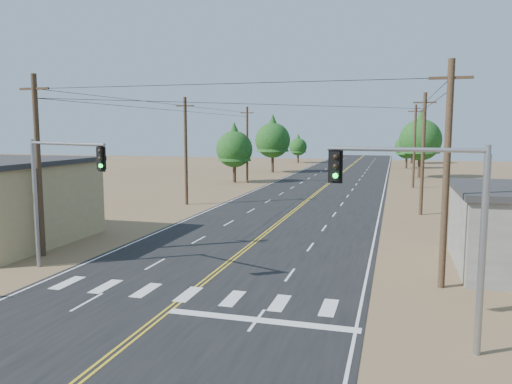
% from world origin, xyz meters
% --- Properties ---
extents(road, '(15.00, 200.00, 0.02)m').
position_xyz_m(road, '(0.00, 30.00, 0.01)').
color(road, black).
rests_on(road, ground).
extents(utility_pole_left_near, '(1.80, 0.30, 10.00)m').
position_xyz_m(utility_pole_left_near, '(-10.50, 12.00, 5.12)').
color(utility_pole_left_near, '#4C3826').
rests_on(utility_pole_left_near, ground).
extents(utility_pole_left_mid, '(1.80, 0.30, 10.00)m').
position_xyz_m(utility_pole_left_mid, '(-10.50, 32.00, 5.12)').
color(utility_pole_left_mid, '#4C3826').
rests_on(utility_pole_left_mid, ground).
extents(utility_pole_left_far, '(1.80, 0.30, 10.00)m').
position_xyz_m(utility_pole_left_far, '(-10.50, 52.00, 5.12)').
color(utility_pole_left_far, '#4C3826').
rests_on(utility_pole_left_far, ground).
extents(utility_pole_right_near, '(1.80, 0.30, 10.00)m').
position_xyz_m(utility_pole_right_near, '(10.50, 12.00, 5.12)').
color(utility_pole_right_near, '#4C3826').
rests_on(utility_pole_right_near, ground).
extents(utility_pole_right_mid, '(1.80, 0.30, 10.00)m').
position_xyz_m(utility_pole_right_mid, '(10.50, 32.00, 5.12)').
color(utility_pole_right_mid, '#4C3826').
rests_on(utility_pole_right_mid, ground).
extents(utility_pole_right_far, '(1.80, 0.30, 10.00)m').
position_xyz_m(utility_pole_right_far, '(10.50, 52.00, 5.12)').
color(utility_pole_right_far, '#4C3826').
rests_on(utility_pole_right_far, ground).
extents(signal_mast_left, '(5.64, 2.47, 6.54)m').
position_xyz_m(signal_mast_left, '(-7.52, 9.33, 4.47)').
color(signal_mast_left, gray).
rests_on(signal_mast_left, ground).
extents(signal_mast_right, '(4.98, 0.86, 6.56)m').
position_xyz_m(signal_mast_right, '(9.60, 5.34, 4.40)').
color(signal_mast_right, gray).
rests_on(signal_mast_right, ground).
extents(tree_left_near, '(4.84, 4.84, 8.07)m').
position_xyz_m(tree_left_near, '(-12.34, 52.16, 4.93)').
color(tree_left_near, '#3F2D1E').
rests_on(tree_left_near, ground).
extents(tree_left_mid, '(5.76, 5.76, 9.60)m').
position_xyz_m(tree_left_mid, '(-11.21, 69.04, 5.87)').
color(tree_left_mid, '#3F2D1E').
rests_on(tree_left_mid, ground).
extents(tree_left_far, '(3.71, 3.71, 6.18)m').
position_xyz_m(tree_left_far, '(-11.66, 93.71, 3.77)').
color(tree_left_far, '#3F2D1E').
rests_on(tree_left_far, ground).
extents(tree_right_near, '(6.03, 6.03, 10.05)m').
position_xyz_m(tree_right_near, '(11.79, 65.77, 6.15)').
color(tree_right_near, '#3F2D1E').
rests_on(tree_right_near, ground).
extents(tree_right_mid, '(4.26, 4.26, 7.09)m').
position_xyz_m(tree_right_mid, '(10.30, 83.86, 4.34)').
color(tree_right_mid, '#3F2D1E').
rests_on(tree_right_mid, ground).
extents(tree_right_far, '(5.43, 5.43, 9.04)m').
position_xyz_m(tree_right_far, '(11.61, 97.97, 5.53)').
color(tree_right_far, '#3F2D1E').
rests_on(tree_right_far, ground).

